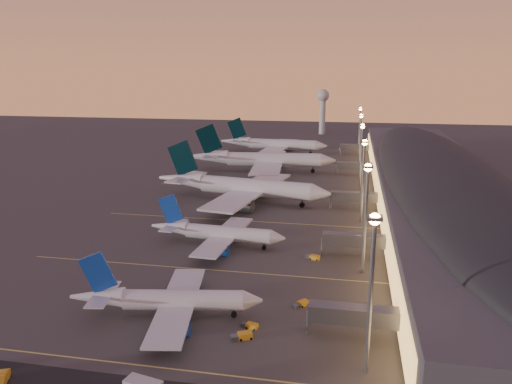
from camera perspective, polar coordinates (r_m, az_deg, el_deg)
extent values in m
plane|color=#3E3B39|center=(124.43, -4.90, -7.96)|extent=(700.00, 700.00, 0.00)
cylinder|color=silver|center=(97.90, -8.28, -12.11)|extent=(23.05, 7.74, 3.87)
cone|color=silver|center=(96.72, -0.36, -12.29)|extent=(4.28, 4.44, 3.87)
cone|color=silver|center=(101.59, -17.69, -11.35)|extent=(10.78, 5.59, 3.87)
cube|color=silver|center=(98.37, -8.91, -12.44)|extent=(12.13, 33.23, 0.43)
cylinder|color=#153C9B|center=(105.19, -7.82, -11.38)|extent=(5.56, 3.75, 2.90)
cylinder|color=#153C9B|center=(92.60, -9.19, -15.13)|extent=(5.56, 3.75, 2.90)
cube|color=#153C9B|center=(99.46, -17.62, -8.75)|extent=(7.08, 1.80, 8.39)
cube|color=silver|center=(100.97, -17.03, -11.10)|extent=(5.64, 12.18, 0.27)
cylinder|color=black|center=(98.08, -2.55, -13.68)|extent=(0.36, 0.36, 1.53)
cylinder|color=black|center=(98.18, -2.55, -13.80)|extent=(1.18, 0.85, 1.08)
cylinder|color=black|center=(101.77, -9.02, -12.78)|extent=(0.36, 0.36, 1.53)
cylinder|color=black|center=(101.87, -9.02, -12.89)|extent=(1.18, 0.85, 1.08)
cylinder|color=black|center=(97.04, -9.58, -14.19)|extent=(0.36, 0.36, 1.53)
cylinder|color=black|center=(97.15, -9.58, -14.31)|extent=(1.18, 0.85, 1.08)
cylinder|color=silver|center=(133.47, -3.17, -4.77)|extent=(23.55, 5.54, 3.97)
cone|color=silver|center=(130.11, 2.54, -5.26)|extent=(4.02, 4.22, 3.97)
cone|color=silver|center=(139.27, -9.83, -3.95)|extent=(10.78, 4.68, 3.97)
cube|color=silver|center=(134.03, -3.63, -5.01)|extent=(9.02, 33.83, 0.44)
cylinder|color=#153C9B|center=(140.87, -2.38, -4.63)|extent=(5.46, 3.33, 2.98)
cylinder|color=#153C9B|center=(127.69, -4.35, -6.64)|extent=(5.46, 3.33, 2.98)
cube|color=#153C9B|center=(137.60, -9.72, -1.93)|extent=(7.30, 1.09, 8.62)
cube|color=silver|center=(138.58, -9.36, -3.76)|extent=(4.57, 12.27, 0.28)
cylinder|color=black|center=(131.83, 0.92, -6.27)|extent=(0.34, 0.34, 1.57)
cylinder|color=black|center=(131.91, 0.92, -6.36)|extent=(1.16, 0.77, 1.11)
cylinder|color=black|center=(137.42, -3.55, -5.45)|extent=(0.34, 0.34, 1.57)
cylinder|color=black|center=(137.50, -3.55, -5.54)|extent=(1.16, 0.77, 1.11)
cylinder|color=black|center=(132.47, -4.31, -6.21)|extent=(0.34, 0.34, 1.57)
cylinder|color=black|center=(132.55, -4.31, -6.30)|extent=(1.16, 0.77, 1.11)
cylinder|color=silver|center=(176.03, -0.06, 0.50)|extent=(41.28, 12.96, 6.17)
cone|color=silver|center=(169.33, 7.46, -0.15)|extent=(7.53, 7.19, 6.17)
cone|color=silver|center=(188.13, -8.53, 1.46)|extent=(19.21, 9.19, 6.17)
cube|color=silver|center=(176.97, -0.66, 0.21)|extent=(21.74, 60.81, 0.68)
cylinder|color=slate|center=(188.97, 1.16, 0.44)|extent=(9.87, 6.12, 4.63)
cylinder|color=slate|center=(165.22, -1.88, -1.53)|extent=(9.87, 6.12, 4.63)
cube|color=black|center=(186.17, -8.37, 3.83)|extent=(12.16, 2.96, 13.70)
cube|color=silver|center=(186.88, -7.94, 1.68)|extent=(10.11, 22.28, 0.43)
cylinder|color=black|center=(171.95, 5.29, -1.36)|extent=(0.57, 0.57, 2.47)
cylinder|color=black|center=(172.05, 5.29, -1.48)|extent=(1.89, 1.36, 1.73)
cylinder|color=black|center=(182.12, -0.55, -0.45)|extent=(0.57, 0.57, 2.47)
cylinder|color=black|center=(182.21, -0.54, -0.56)|extent=(1.89, 1.36, 1.73)
cylinder|color=black|center=(174.35, -1.57, -1.10)|extent=(0.57, 0.57, 2.47)
cylinder|color=black|center=(174.44, -1.57, -1.22)|extent=(1.89, 1.36, 1.73)
cylinder|color=silver|center=(230.11, 2.05, 3.72)|extent=(43.16, 10.27, 6.47)
cone|color=silver|center=(229.85, 8.25, 3.57)|extent=(7.45, 7.06, 6.47)
cone|color=silver|center=(234.03, -5.57, 4.03)|extent=(19.81, 8.17, 6.47)
cube|color=silver|center=(230.46, 1.53, 3.45)|extent=(17.96, 63.36, 0.71)
cylinder|color=slate|center=(244.25, 2.10, 3.51)|extent=(10.05, 5.69, 4.85)
cylinder|color=slate|center=(217.31, 1.62, 2.23)|extent=(10.05, 5.69, 4.85)
cube|color=black|center=(232.59, -5.38, 6.06)|extent=(12.79, 2.11, 14.35)
cube|color=silver|center=(233.42, -5.01, 4.26)|extent=(8.88, 23.03, 0.45)
cylinder|color=black|center=(230.49, 6.50, 2.51)|extent=(0.56, 0.56, 2.59)
cylinder|color=black|center=(230.57, 6.50, 2.41)|extent=(1.90, 1.29, 1.81)
cylinder|color=black|center=(235.62, 1.28, 2.84)|extent=(0.56, 0.56, 2.59)
cylinder|color=black|center=(235.70, 1.28, 2.75)|extent=(1.90, 1.29, 1.81)
cylinder|color=black|center=(226.77, 1.09, 2.41)|extent=(0.56, 0.56, 2.59)
cylinder|color=black|center=(226.85, 1.09, 2.31)|extent=(1.90, 1.29, 1.81)
cylinder|color=silver|center=(282.38, 3.04, 5.45)|extent=(38.40, 8.50, 5.76)
cone|color=silver|center=(278.65, 7.51, 5.24)|extent=(6.54, 6.19, 5.76)
cone|color=silver|center=(289.26, -2.34, 5.80)|extent=(17.57, 6.99, 5.76)
cube|color=silver|center=(282.91, 2.67, 5.26)|extent=(15.06, 56.32, 0.63)
cylinder|color=slate|center=(294.79, 3.42, 5.22)|extent=(8.89, 4.93, 4.32)
cylinder|color=slate|center=(271.14, 2.36, 4.48)|extent=(8.89, 4.93, 4.32)
cube|color=black|center=(288.07, -2.19, 7.26)|extent=(11.39, 1.68, 12.78)
cube|color=silver|center=(288.53, -1.95, 5.96)|extent=(7.58, 20.43, 0.40)
cylinder|color=black|center=(280.13, 6.24, 4.48)|extent=(0.49, 0.49, 2.30)
cylinder|color=black|center=(280.18, 6.24, 4.42)|extent=(1.68, 1.12, 1.61)
cylinder|color=black|center=(287.52, 2.60, 4.79)|extent=(0.49, 0.49, 2.30)
cylinder|color=black|center=(287.58, 2.60, 4.72)|extent=(1.68, 1.12, 1.61)
cylinder|color=black|center=(279.76, 2.24, 4.54)|extent=(0.49, 0.49, 2.30)
cylinder|color=black|center=(279.81, 2.24, 4.47)|extent=(1.68, 1.12, 1.61)
cube|color=#47484C|center=(190.19, 19.71, 0.82)|extent=(40.00, 255.00, 12.00)
ellipsoid|color=black|center=(189.02, 19.86, 2.60)|extent=(39.00, 253.00, 10.92)
cube|color=#FFB85D|center=(188.31, 13.61, 0.82)|extent=(0.40, 244.80, 8.00)
cube|color=slate|center=(91.05, 11.17, -13.59)|extent=(16.00, 3.20, 3.00)
cylinder|color=slate|center=(92.32, 5.97, -14.60)|extent=(0.70, 0.70, 4.40)
cube|color=slate|center=(127.96, 11.21, -5.41)|extent=(16.00, 3.20, 3.00)
cylinder|color=slate|center=(128.87, 7.58, -6.20)|extent=(0.70, 0.70, 4.40)
cube|color=slate|center=(171.16, 11.23, -0.52)|extent=(16.00, 3.20, 3.00)
cylinder|color=slate|center=(171.83, 8.52, -1.14)|extent=(0.70, 0.70, 4.40)
cube|color=slate|center=(226.88, 11.24, 2.98)|extent=(16.00, 3.20, 3.00)
cylinder|color=slate|center=(227.39, 9.20, 2.50)|extent=(0.70, 0.70, 4.40)
cube|color=slate|center=(282.12, 11.25, 5.06)|extent=(16.00, 3.20, 3.00)
cylinder|color=slate|center=(282.53, 9.60, 4.67)|extent=(0.70, 0.70, 4.40)
cylinder|color=slate|center=(78.62, 12.92, -11.79)|extent=(0.70, 0.70, 25.00)
cube|color=slate|center=(74.12, 13.44, -2.88)|extent=(2.20, 2.20, 0.50)
sphere|color=#FCB362|center=(74.17, 13.43, -3.03)|extent=(1.80, 1.80, 1.80)
cylinder|color=slate|center=(116.04, 12.37, -3.32)|extent=(0.70, 0.70, 25.00)
cube|color=slate|center=(113.04, 12.70, 2.85)|extent=(2.20, 2.20, 0.50)
sphere|color=#FCB362|center=(113.07, 12.69, 2.75)|extent=(1.80, 1.80, 1.80)
cylinder|color=slate|center=(154.76, 12.10, 0.98)|extent=(0.70, 0.70, 25.00)
cube|color=slate|center=(152.52, 12.34, 5.63)|extent=(2.20, 2.20, 0.50)
sphere|color=#FCB362|center=(152.54, 12.33, 5.56)|extent=(1.80, 1.80, 1.80)
cylinder|color=slate|center=(198.92, 11.92, 3.79)|extent=(0.70, 0.70, 25.00)
cube|color=slate|center=(197.18, 12.10, 7.43)|extent=(2.20, 2.20, 0.50)
sphere|color=#FCB362|center=(197.20, 12.10, 7.37)|extent=(1.80, 1.80, 1.80)
cylinder|color=slate|center=(243.39, 11.80, 5.58)|extent=(0.70, 0.70, 25.00)
cube|color=slate|center=(241.97, 11.95, 8.56)|extent=(2.20, 2.20, 0.50)
sphere|color=#FCB362|center=(241.99, 11.95, 8.51)|extent=(1.80, 1.80, 1.80)
cylinder|color=slate|center=(288.03, 11.72, 6.82)|extent=(0.70, 0.70, 25.00)
cube|color=slate|center=(286.83, 11.85, 9.33)|extent=(2.20, 2.20, 0.50)
sphere|color=#FCB362|center=(286.84, 11.85, 9.29)|extent=(1.80, 1.80, 1.80)
cylinder|color=silver|center=(373.18, 7.59, 8.58)|extent=(4.40, 4.40, 26.00)
sphere|color=silver|center=(372.15, 7.67, 10.88)|extent=(9.00, 9.00, 9.00)
cube|color=#D8C659|center=(86.68, -13.44, -18.66)|extent=(90.00, 0.36, 0.00)
cube|color=#D8C659|center=(119.99, -5.55, -8.81)|extent=(90.00, 0.36, 0.00)
cube|color=#D8C659|center=(156.47, -1.42, -3.31)|extent=(90.00, 0.36, 0.00)
cube|color=#D8C659|center=(199.13, 1.35, 0.43)|extent=(90.00, 0.36, 0.00)
cube|color=#D8C659|center=(252.37, 3.45, 3.26)|extent=(90.00, 0.36, 0.00)
cube|color=gold|center=(94.32, -0.46, -15.06)|extent=(2.35, 1.82, 0.95)
cube|color=slate|center=(95.03, -1.32, -14.92)|extent=(1.47, 1.41, 0.69)
cylinder|color=black|center=(94.65, 0.16, -15.15)|extent=(0.41, 0.26, 0.38)
cylinder|color=black|center=(93.64, -0.22, -15.49)|extent=(0.41, 0.26, 0.38)
cylinder|color=black|center=(95.28, -0.70, -14.94)|extent=(0.41, 0.26, 0.38)
cylinder|color=black|center=(94.28, -1.08, -15.27)|extent=(0.41, 0.26, 0.38)
cube|color=gold|center=(91.21, -1.26, -16.07)|extent=(2.91, 2.46, 1.14)
cube|color=slate|center=(90.95, -2.46, -16.29)|extent=(1.89, 1.84, 0.83)
cylinder|color=black|center=(92.22, -0.79, -15.96)|extent=(0.49, 0.36, 0.46)
cylinder|color=black|center=(90.90, -0.55, -16.43)|extent=(0.49, 0.36, 0.46)
cylinder|color=black|center=(91.86, -1.97, -16.09)|extent=(0.49, 0.36, 0.46)
cylinder|color=black|center=(90.55, -1.75, -16.57)|extent=(0.49, 0.36, 0.46)
cube|color=gold|center=(126.15, 6.73, -7.43)|extent=(2.67, 2.11, 1.07)
cube|color=slate|center=(126.83, 5.99, -7.37)|extent=(1.69, 1.62, 0.78)
cylinder|color=black|center=(126.60, 7.22, -7.53)|extent=(0.46, 0.30, 0.43)
cylinder|color=black|center=(125.33, 6.97, -7.74)|extent=(0.46, 0.30, 0.43)
cylinder|color=black|center=(127.21, 6.49, -7.40)|extent=(0.46, 0.30, 0.43)
cylinder|color=black|center=(125.95, 6.23, -7.61)|extent=(0.46, 0.30, 0.43)
cube|color=gold|center=(102.85, 5.39, -12.53)|extent=(2.46, 2.52, 0.99)
cube|color=slate|center=(101.93, 4.70, -12.85)|extent=(1.72, 1.73, 0.72)
cylinder|color=black|center=(103.92, 5.47, -12.42)|extent=(0.39, 0.40, 0.40)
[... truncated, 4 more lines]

